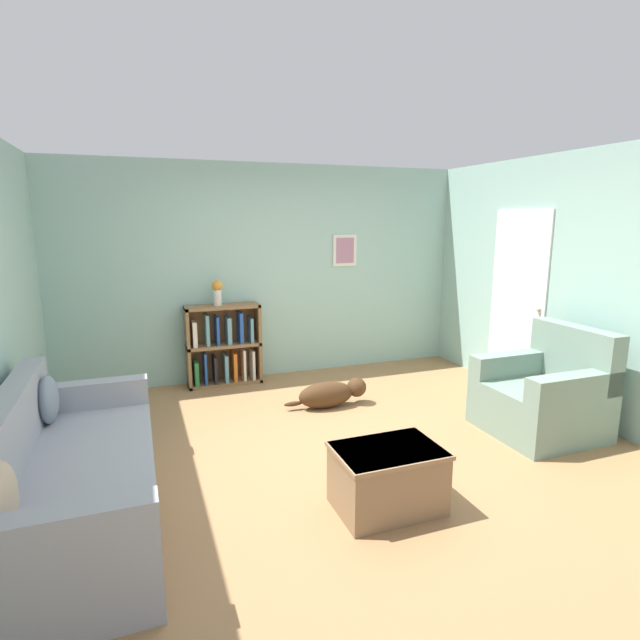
{
  "coord_description": "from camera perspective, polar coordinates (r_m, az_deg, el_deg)",
  "views": [
    {
      "loc": [
        -1.53,
        -3.74,
        1.95
      ],
      "look_at": [
        0.0,
        0.4,
        1.05
      ],
      "focal_mm": 28.0,
      "sensor_mm": 36.0,
      "label": 1
    }
  ],
  "objects": [
    {
      "name": "ground_plane",
      "position": [
        4.49,
        1.83,
        -14.24
      ],
      "size": [
        14.0,
        14.0,
        0.0
      ],
      "primitive_type": "plane",
      "color": "#997047"
    },
    {
      "name": "wall_back",
      "position": [
        6.22,
        -5.93,
        5.45
      ],
      "size": [
        5.6,
        0.13,
        2.6
      ],
      "color": "#93BCB2",
      "rests_on": "ground_plane"
    },
    {
      "name": "wall_right",
      "position": [
        5.58,
        26.91,
        3.52
      ],
      "size": [
        0.16,
        5.0,
        2.6
      ],
      "color": "#93BCB2",
      "rests_on": "ground_plane"
    },
    {
      "name": "couch",
      "position": [
        3.68,
        -26.67,
        -16.11
      ],
      "size": [
        0.91,
        2.09,
        0.88
      ],
      "color": "#9399A3",
      "rests_on": "ground_plane"
    },
    {
      "name": "bookshelf",
      "position": [
        6.05,
        -10.99,
        -2.98
      ],
      "size": [
        0.87,
        0.29,
        0.96
      ],
      "color": "olive",
      "rests_on": "ground_plane"
    },
    {
      "name": "recliner_chair",
      "position": [
        5.1,
        24.31,
        -7.85
      ],
      "size": [
        0.92,
        0.92,
        0.98
      ],
      "color": "gray",
      "rests_on": "ground_plane"
    },
    {
      "name": "coffee_table",
      "position": [
        3.57,
        7.71,
        -17.3
      ],
      "size": [
        0.72,
        0.51,
        0.44
      ],
      "color": "#846647",
      "rests_on": "ground_plane"
    },
    {
      "name": "dog",
      "position": [
        5.3,
        1.29,
        -8.4
      ],
      "size": [
        0.9,
        0.25,
        0.28
      ],
      "color": "#472D19",
      "rests_on": "ground_plane"
    },
    {
      "name": "vase",
      "position": [
        5.9,
        -11.65,
        3.25
      ],
      "size": [
        0.12,
        0.12,
        0.29
      ],
      "color": "silver",
      "rests_on": "bookshelf"
    }
  ]
}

